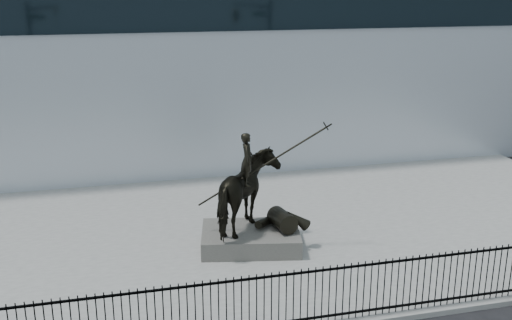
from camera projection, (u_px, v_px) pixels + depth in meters
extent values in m
cube|color=gray|center=(214.00, 237.00, 19.52)|extent=(30.00, 12.00, 0.15)
cube|color=#B2B9C2|center=(166.00, 55.00, 30.33)|extent=(44.00, 14.00, 9.00)
cube|color=black|center=(257.00, 278.00, 13.76)|extent=(22.00, 0.05, 0.05)
cube|color=black|center=(257.00, 303.00, 13.95)|extent=(22.00, 0.03, 1.50)
cube|color=#504D49|center=(251.00, 238.00, 18.59)|extent=(3.35, 2.62, 0.56)
imported|color=black|center=(250.00, 194.00, 18.17)|extent=(2.46, 2.73, 2.39)
imported|color=black|center=(247.00, 159.00, 17.85)|extent=(0.50, 0.66, 1.62)
cylinder|color=black|center=(261.00, 167.00, 17.94)|extent=(3.78, 0.82, 2.43)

